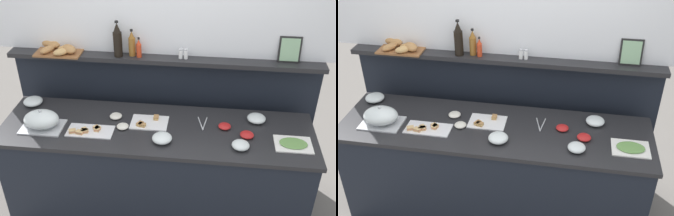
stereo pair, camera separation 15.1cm
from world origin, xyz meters
TOP-DOWN VIEW (x-y plane):
  - ground_plane at (0.00, 0.60)m, footprint 12.00×12.00m
  - buffet_counter at (0.00, 0.00)m, footprint 2.56×0.73m
  - back_ledge_unit at (0.00, 0.54)m, footprint 2.74×0.22m
  - sandwich_platter_rear at (-0.53, -0.12)m, footprint 0.37×0.18m
  - sandwich_platter_side at (-0.07, 0.06)m, footprint 0.31×0.21m
  - cold_cuts_platter at (1.08, -0.10)m, footprint 0.28×0.21m
  - serving_cloche at (-0.92, -0.10)m, footprint 0.34×0.24m
  - glass_bowl_large at (0.67, -0.19)m, footprint 0.14×0.14m
  - glass_bowl_medium at (0.82, 0.19)m, footprint 0.15×0.15m
  - glass_bowl_small at (-1.13, 0.23)m, footprint 0.17×0.17m
  - glass_bowl_extra at (0.07, -0.17)m, footprint 0.16×0.16m
  - condiment_bowl_teal at (0.55, 0.07)m, footprint 0.10×0.10m
  - condiment_bowl_cream at (0.73, -0.04)m, footprint 0.11×0.11m
  - condiment_bowl_red at (-0.36, 0.11)m, footprint 0.10×0.10m
  - condiment_bowl_dark at (-0.27, -0.03)m, footprint 0.10×0.10m
  - serving_tongs at (0.37, 0.10)m, footprint 0.08×0.19m
  - hot_sauce_bottle at (-0.20, 0.46)m, footprint 0.04×0.04m
  - wine_bottle_dark at (-0.38, 0.45)m, footprint 0.08×0.08m
  - vinegar_bottle_amber at (-0.27, 0.48)m, footprint 0.06×0.06m
  - salt_shaker at (0.15, 0.47)m, footprint 0.03×0.03m
  - pepper_shaker at (0.20, 0.47)m, footprint 0.03×0.03m
  - bread_basket at (-0.92, 0.47)m, footprint 0.40×0.31m
  - framed_picture at (1.05, 0.50)m, footprint 0.18×0.05m

SIDE VIEW (x-z plane):
  - ground_plane at x=0.00m, z-range 0.00..0.00m
  - buffet_counter at x=0.00m, z-range 0.00..0.91m
  - back_ledge_unit at x=0.00m, z-range 0.03..1.35m
  - serving_tongs at x=0.37m, z-range 0.90..0.92m
  - sandwich_platter_side at x=-0.07m, z-range 0.90..0.93m
  - cold_cuts_platter at x=1.08m, z-range 0.90..0.93m
  - sandwich_platter_rear at x=-0.53m, z-range 0.90..0.93m
  - condiment_bowl_dark at x=-0.27m, z-range 0.90..0.94m
  - condiment_bowl_teal at x=0.55m, z-range 0.90..0.94m
  - condiment_bowl_red at x=-0.36m, z-range 0.90..0.94m
  - condiment_bowl_cream at x=0.73m, z-range 0.90..0.94m
  - glass_bowl_large at x=0.67m, z-range 0.90..0.96m
  - glass_bowl_medium at x=0.82m, z-range 0.90..0.96m
  - glass_bowl_extra at x=0.07m, z-range 0.90..0.96m
  - glass_bowl_small at x=-1.13m, z-range 0.90..0.97m
  - serving_cloche at x=-0.92m, z-range 0.89..1.06m
  - bread_basket at x=-0.92m, z-range 1.31..1.40m
  - salt_shaker at x=0.15m, z-range 1.32..1.40m
  - pepper_shaker at x=0.20m, z-range 1.32..1.40m
  - hot_sauce_bottle at x=-0.20m, z-range 1.31..1.48m
  - vinegar_bottle_amber at x=-0.27m, z-range 1.31..1.54m
  - framed_picture at x=1.05m, z-range 1.32..1.54m
  - wine_bottle_dark at x=-0.38m, z-range 1.30..1.62m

